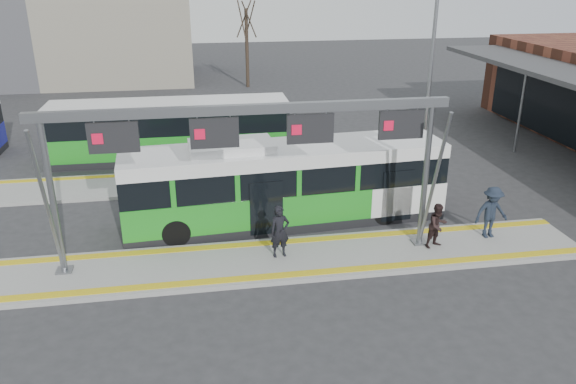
% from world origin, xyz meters
% --- Properties ---
extents(ground, '(120.00, 120.00, 0.00)m').
position_xyz_m(ground, '(0.00, 0.00, 0.00)').
color(ground, '#2D2D30').
rests_on(ground, ground).
extents(platform_main, '(22.00, 3.00, 0.15)m').
position_xyz_m(platform_main, '(0.00, 0.00, 0.07)').
color(platform_main, gray).
rests_on(platform_main, ground).
extents(platform_second, '(20.00, 3.00, 0.15)m').
position_xyz_m(platform_second, '(-4.00, 8.00, 0.07)').
color(platform_second, gray).
rests_on(platform_second, ground).
extents(tactile_main, '(22.00, 2.65, 0.02)m').
position_xyz_m(tactile_main, '(0.00, 0.00, 0.16)').
color(tactile_main, gold).
rests_on(tactile_main, platform_main).
extents(tactile_second, '(20.00, 0.35, 0.02)m').
position_xyz_m(tactile_second, '(-4.00, 9.15, 0.16)').
color(tactile_second, gold).
rests_on(tactile_second, platform_second).
extents(gantry, '(13.00, 1.68, 5.20)m').
position_xyz_m(gantry, '(-0.35, 0.25, 4.30)').
color(gantry, slate).
rests_on(gantry, platform_main).
extents(hero_bus, '(12.29, 3.39, 3.34)m').
position_xyz_m(hero_bus, '(1.16, 3.24, 1.53)').
color(hero_bus, black).
rests_on(hero_bus, ground).
extents(bg_bus_green, '(11.95, 2.63, 2.98)m').
position_xyz_m(bg_bus_green, '(-3.35, 11.88, 1.47)').
color(bg_bus_green, black).
rests_on(bg_bus_green, ground).
extents(passenger_a, '(0.72, 0.53, 1.80)m').
position_xyz_m(passenger_a, '(0.49, 0.16, 1.05)').
color(passenger_a, black).
rests_on(passenger_a, platform_main).
extents(passenger_b, '(0.94, 0.84, 1.60)m').
position_xyz_m(passenger_b, '(5.96, -0.06, 0.95)').
color(passenger_b, black).
rests_on(passenger_b, platform_main).
extents(passenger_c, '(1.28, 0.78, 1.92)m').
position_xyz_m(passenger_c, '(8.15, 0.35, 1.11)').
color(passenger_c, '#1B2331').
rests_on(passenger_c, platform_main).
extents(tree_left, '(1.40, 1.40, 7.27)m').
position_xyz_m(tree_left, '(-7.32, 32.73, 5.51)').
color(tree_left, '#382B21').
rests_on(tree_left, ground).
extents(tree_mid, '(1.40, 1.40, 7.06)m').
position_xyz_m(tree_mid, '(2.39, 29.93, 5.35)').
color(tree_mid, '#382B21').
rests_on(tree_mid, ground).
extents(lamp_east, '(0.50, 0.25, 8.71)m').
position_xyz_m(lamp_east, '(7.79, 5.90, 4.60)').
color(lamp_east, slate).
rests_on(lamp_east, ground).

